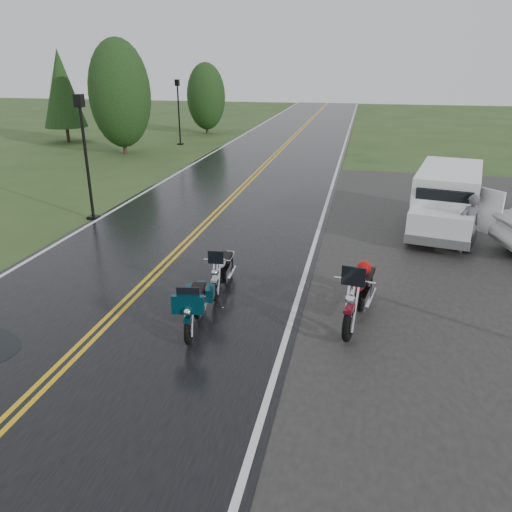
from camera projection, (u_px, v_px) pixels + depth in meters
The scene contains 12 objects.
ground at pixel (107, 324), 10.52m from camera, with size 120.00×120.00×0.00m, color #2D471E.
road at pixel (229, 201), 19.62m from camera, with size 8.00×100.00×0.04m, color black.
motorcycle_red at pixel (350, 309), 9.54m from camera, with size 0.92×2.52×1.49m, color #600B16, non-canonical shape.
motorcycle_teal at pixel (188, 319), 9.51m from camera, with size 0.71×1.94×1.15m, color #042A34, non-canonical shape.
motorcycle_silver at pixel (215, 280), 11.23m from camera, with size 0.71×1.96×1.16m, color #A1A3A9, non-canonical shape.
van_white at pixel (414, 211), 14.79m from camera, with size 1.93×5.16×2.03m, color white, non-canonical shape.
person_at_van at pixel (469, 225), 14.06m from camera, with size 0.62×0.41×1.71m, color #505055.
lamp_post_near_left at pixel (86, 158), 16.73m from camera, with size 0.36×0.36×4.23m, color black, non-canonical shape.
lamp_post_far_left at pixel (179, 112), 32.25m from camera, with size 0.35×0.35×4.12m, color black, non-canonical shape.
tree_left_mid at pixel (121, 106), 28.81m from camera, with size 3.52×3.52×5.50m, color #1E3D19, non-canonical shape.
tree_left_far at pixel (206, 104), 37.15m from camera, with size 2.84×2.84×4.36m, color #1E3D19, non-canonical shape.
pine_left_far at pixel (63, 98), 32.89m from camera, with size 2.78×2.78×5.78m, color #1E3D19, non-canonical shape.
Camera 1 is at (5.02, -8.41, 5.17)m, focal length 35.00 mm.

